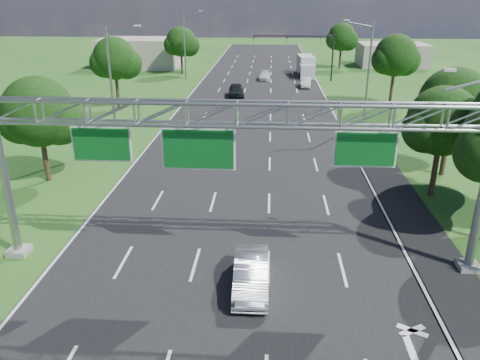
# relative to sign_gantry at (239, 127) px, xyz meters

# --- Properties ---
(ground) EXTENTS (220.00, 220.00, 0.00)m
(ground) POSITION_rel_sign_gantry_xyz_m (-0.33, 18.00, -6.89)
(ground) COLOR #1F5519
(ground) RESTS_ON ground
(road) EXTENTS (18.00, 180.00, 0.02)m
(road) POSITION_rel_sign_gantry_xyz_m (-0.33, 18.00, -6.89)
(road) COLOR black
(road) RESTS_ON ground
(road_flare) EXTENTS (3.00, 30.00, 0.02)m
(road_flare) POSITION_rel_sign_gantry_xyz_m (9.87, 2.00, -6.89)
(road_flare) COLOR black
(road_flare) RESTS_ON ground
(sign_gantry) EXTENTS (23.50, 1.00, 9.56)m
(sign_gantry) POSITION_rel_sign_gantry_xyz_m (0.00, 0.00, 0.00)
(sign_gantry) COLOR gray
(sign_gantry) RESTS_ON ground
(traffic_signal) EXTENTS (12.21, 0.24, 7.00)m
(traffic_signal) POSITION_rel_sign_gantry_xyz_m (7.15, 53.00, -1.72)
(traffic_signal) COLOR black
(traffic_signal) RESTS_ON ground
(streetlight_l_near) EXTENTS (2.97, 0.22, 10.16)m
(streetlight_l_near) POSITION_rel_sign_gantry_xyz_m (-11.63, 18.00, -1.31)
(streetlight_l_near) COLOR gray
(streetlight_l_near) RESTS_ON ground
(streetlight_l_far) EXTENTS (2.97, 0.22, 10.16)m
(streetlight_l_far) POSITION_rel_sign_gantry_xyz_m (-11.63, 53.00, -1.31)
(streetlight_l_far) COLOR gray
(streetlight_l_far) RESTS_ON ground
(streetlight_r_mid) EXTENTS (2.97, 0.22, 10.16)m
(streetlight_r_mid) POSITION_rel_sign_gantry_xyz_m (10.97, 28.00, -1.31)
(streetlight_r_mid) COLOR gray
(streetlight_r_mid) RESTS_ON ground
(tree_verge_la) EXTENTS (5.76, 4.80, 7.40)m
(tree_verge_la) POSITION_rel_sign_gantry_xyz_m (-14.25, 10.04, -2.13)
(tree_verge_la) COLOR #2D2116
(tree_verge_la) RESTS_ON ground
(tree_verge_lb) EXTENTS (5.76, 4.80, 8.06)m
(tree_verge_lb) POSITION_rel_sign_gantry_xyz_m (-16.25, 33.04, -1.48)
(tree_verge_lb) COLOR #2D2116
(tree_verge_lb) RESTS_ON ground
(tree_verge_lc) EXTENTS (5.76, 4.80, 7.62)m
(tree_verge_lc) POSITION_rel_sign_gantry_xyz_m (-13.25, 58.04, -1.92)
(tree_verge_lc) COLOR #2D2116
(tree_verge_lc) RESTS_ON ground
(tree_verge_rd) EXTENTS (5.76, 4.80, 8.28)m
(tree_verge_rd) POSITION_rel_sign_gantry_xyz_m (15.75, 36.04, -1.26)
(tree_verge_rd) COLOR #2D2116
(tree_verge_rd) RESTS_ON ground
(tree_verge_re) EXTENTS (5.76, 4.80, 7.84)m
(tree_verge_re) POSITION_rel_sign_gantry_xyz_m (13.75, 66.04, -1.70)
(tree_verge_re) COLOR #2D2116
(tree_verge_re) RESTS_ON ground
(building_left) EXTENTS (14.00, 10.00, 5.00)m
(building_left) POSITION_rel_sign_gantry_xyz_m (-22.33, 66.00, -4.39)
(building_left) COLOR #A09786
(building_left) RESTS_ON ground
(building_right) EXTENTS (12.00, 9.00, 4.00)m
(building_right) POSITION_rel_sign_gantry_xyz_m (23.67, 70.00, -4.89)
(building_right) COLOR #A09786
(building_right) RESTS_ON ground
(silver_sedan) EXTENTS (1.61, 4.44, 1.45)m
(silver_sedan) POSITION_rel_sign_gantry_xyz_m (0.71, -2.27, -6.16)
(silver_sedan) COLOR #B5B8C1
(silver_sedan) RESTS_ON ground
(car_queue_a) EXTENTS (1.87, 4.32, 1.24)m
(car_queue_a) POSITION_rel_sign_gantry_xyz_m (0.45, 53.31, -6.27)
(car_queue_a) COLOR silver
(car_queue_a) RESTS_ON ground
(car_queue_c) EXTENTS (2.39, 4.99, 1.64)m
(car_queue_c) POSITION_rel_sign_gantry_xyz_m (-3.01, 40.24, -6.07)
(car_queue_c) COLOR black
(car_queue_c) RESTS_ON ground
(car_queue_d) EXTENTS (1.68, 4.09, 1.32)m
(car_queue_d) POSITION_rel_sign_gantry_xyz_m (6.45, 47.54, -6.23)
(car_queue_d) COLOR silver
(car_queue_d) RESTS_ON ground
(box_truck) EXTENTS (2.75, 8.18, 3.05)m
(box_truck) POSITION_rel_sign_gantry_xyz_m (7.11, 58.12, -5.43)
(box_truck) COLOR beige
(box_truck) RESTS_ON ground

